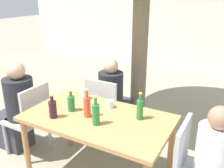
# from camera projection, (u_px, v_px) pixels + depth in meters

# --- Properties ---
(cafe_building_wall) EXTENTS (10.00, 0.08, 2.80)m
(cafe_building_wall) POSITION_uv_depth(u_px,v_px,m) (196.00, 15.00, 5.95)
(cafe_building_wall) COLOR white
(cafe_building_wall) RESTS_ON ground_plane
(dining_table_front) EXTENTS (1.47, 0.85, 0.77)m
(dining_table_front) POSITION_uv_depth(u_px,v_px,m) (98.00, 124.00, 2.54)
(dining_table_front) COLOR #B27F4C
(dining_table_front) RESTS_ON ground_plane
(patio_chair_0) EXTENTS (0.44, 0.44, 0.92)m
(patio_chair_0) POSITION_uv_depth(u_px,v_px,m) (30.00, 116.00, 3.03)
(patio_chair_0) COLOR #B2B2B7
(patio_chair_0) RESTS_ON ground_plane
(patio_chair_1) EXTENTS (0.44, 0.44, 0.92)m
(patio_chair_1) POSITION_uv_depth(u_px,v_px,m) (193.00, 166.00, 2.16)
(patio_chair_1) COLOR #B2B2B7
(patio_chair_1) RESTS_ON ground_plane
(patio_chair_2) EXTENTS (0.44, 0.44, 0.92)m
(patio_chair_2) POSITION_uv_depth(u_px,v_px,m) (105.00, 107.00, 3.27)
(patio_chair_2) COLOR #B2B2B7
(patio_chair_2) RESTS_ON ground_plane
(person_seated_0) EXTENTS (0.58, 0.35, 1.19)m
(person_seated_0) POSITION_uv_depth(u_px,v_px,m) (17.00, 111.00, 3.14)
(person_seated_0) COLOR #383842
(person_seated_0) RESTS_ON ground_plane
(person_seated_2) EXTENTS (0.33, 0.57, 1.14)m
(person_seated_2) POSITION_uv_depth(u_px,v_px,m) (114.00, 102.00, 3.48)
(person_seated_2) COLOR #383842
(person_seated_2) RESTS_ON ground_plane
(soda_bottle_0) EXTENTS (0.07, 0.07, 0.29)m
(soda_bottle_0) POSITION_uv_depth(u_px,v_px,m) (87.00, 106.00, 2.47)
(soda_bottle_0) COLOR #DB4C2D
(soda_bottle_0) RESTS_ON dining_table_front
(wine_bottle_1) EXTENTS (0.08, 0.08, 0.25)m
(wine_bottle_1) POSITION_uv_depth(u_px,v_px,m) (53.00, 109.00, 2.46)
(wine_bottle_1) COLOR #331923
(wine_bottle_1) RESTS_ON dining_table_front
(green_bottle_2) EXTENTS (0.07, 0.07, 0.29)m
(green_bottle_2) POSITION_uv_depth(u_px,v_px,m) (96.00, 114.00, 2.32)
(green_bottle_2) COLOR #287A38
(green_bottle_2) RESTS_ON dining_table_front
(green_bottle_3) EXTENTS (0.08, 0.08, 0.23)m
(green_bottle_3) POSITION_uv_depth(u_px,v_px,m) (71.00, 103.00, 2.60)
(green_bottle_3) COLOR #287A38
(green_bottle_3) RESTS_ON dining_table_front
(green_bottle_4) EXTENTS (0.07, 0.07, 0.28)m
(green_bottle_4) POSITION_uv_depth(u_px,v_px,m) (140.00, 109.00, 2.42)
(green_bottle_4) COLOR #287A38
(green_bottle_4) RESTS_ON dining_table_front
(drinking_glass_0) EXTENTS (0.07, 0.07, 0.12)m
(drinking_glass_0) POSITION_uv_depth(u_px,v_px,m) (84.00, 94.00, 2.90)
(drinking_glass_0) COLOR silver
(drinking_glass_0) RESTS_ON dining_table_front
(drinking_glass_1) EXTENTS (0.08, 0.08, 0.08)m
(drinking_glass_1) POSITION_uv_depth(u_px,v_px,m) (110.00, 104.00, 2.69)
(drinking_glass_1) COLOR silver
(drinking_glass_1) RESTS_ON dining_table_front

